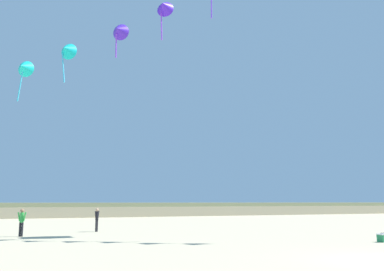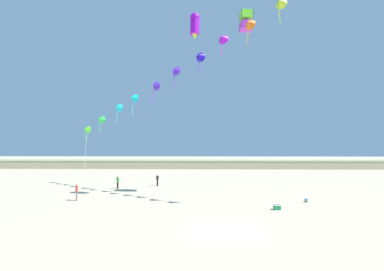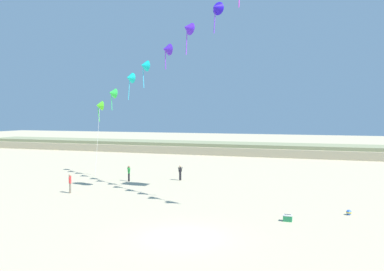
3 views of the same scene
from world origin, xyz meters
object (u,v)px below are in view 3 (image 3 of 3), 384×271
Objects in this scene: person_near_left at (129,172)px; person_near_right at (180,172)px; beach_ball at (349,212)px; beach_cooler at (288,218)px; person_mid_center at (70,182)px.

person_near_right is (4.78, 2.32, -0.02)m from person_near_left.
person_near_right is at bearing 148.85° from beach_ball.
beach_ball is (20.99, -7.47, -0.76)m from person_near_left.
person_near_right is at bearing 133.96° from beach_cooler.
person_near_right is at bearing 55.40° from person_mid_center.
person_near_left is 4.48× the size of beach_ball.
beach_ball is at bearing 39.19° from beach_cooler.
person_mid_center is at bearing 179.59° from beach_ball.
person_mid_center is at bearing -124.60° from person_near_right.
person_near_right is 2.75× the size of beach_cooler.
beach_ball is (16.21, -9.80, -0.74)m from person_near_right.
beach_cooler is 4.88m from beach_ball.
beach_cooler is (17.20, -10.56, -0.72)m from person_near_left.
person_mid_center reaches higher than beach_cooler.
person_near_left is 2.81× the size of beach_cooler.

